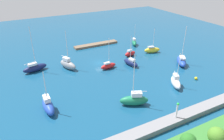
{
  "coord_description": "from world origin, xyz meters",
  "views": [
    {
      "loc": [
        27.16,
        61.1,
        30.92
      ],
      "look_at": [
        0.0,
        9.46,
        1.5
      ],
      "focal_mm": 34.11,
      "sensor_mm": 36.0,
      "label": 1
    }
  ],
  "objects_px": {
    "sailboat_red_center_basin": "(108,66)",
    "sailboat_red_mid_basin": "(130,53)",
    "sailboat_green_west_end": "(134,42)",
    "sailboat_white_near_pier": "(176,82)",
    "sailboat_blue_east_end": "(48,106)",
    "pier_dock": "(96,45)",
    "sailboat_navy_lone_south": "(131,63)",
    "sailboat_yellow_outer_mooring": "(152,50)",
    "sailboat_gray_off_beacon": "(68,64)",
    "sailboat_blue_lone_north": "(181,61)",
    "mooring_buoy_yellow": "(196,78)",
    "park_tree_mideast": "(217,136)",
    "sailboat_navy_along_channel": "(35,68)",
    "sailboat_green_far_north": "(134,100)",
    "harbor_beacon": "(177,109)"
  },
  "relations": [
    {
      "from": "sailboat_red_center_basin",
      "to": "sailboat_white_near_pier",
      "type": "relative_size",
      "value": 1.05
    },
    {
      "from": "sailboat_yellow_outer_mooring",
      "to": "sailboat_red_mid_basin",
      "type": "relative_size",
      "value": 1.2
    },
    {
      "from": "sailboat_yellow_outer_mooring",
      "to": "sailboat_white_near_pier",
      "type": "bearing_deg",
      "value": -96.93
    },
    {
      "from": "sailboat_blue_lone_north",
      "to": "sailboat_gray_off_beacon",
      "type": "bearing_deg",
      "value": 101.23
    },
    {
      "from": "park_tree_mideast",
      "to": "sailboat_navy_along_channel",
      "type": "bearing_deg",
      "value": -65.67
    },
    {
      "from": "sailboat_gray_off_beacon",
      "to": "sailboat_navy_lone_south",
      "type": "bearing_deg",
      "value": 46.1
    },
    {
      "from": "pier_dock",
      "to": "sailboat_navy_lone_south",
      "type": "distance_m",
      "value": 23.41
    },
    {
      "from": "sailboat_yellow_outer_mooring",
      "to": "sailboat_blue_east_end",
      "type": "relative_size",
      "value": 0.93
    },
    {
      "from": "park_tree_mideast",
      "to": "sailboat_red_center_basin",
      "type": "distance_m",
      "value": 40.0
    },
    {
      "from": "sailboat_green_west_end",
      "to": "sailboat_navy_lone_south",
      "type": "distance_m",
      "value": 20.11
    },
    {
      "from": "sailboat_green_far_north",
      "to": "sailboat_blue_east_end",
      "type": "relative_size",
      "value": 1.27
    },
    {
      "from": "sailboat_green_far_north",
      "to": "sailboat_navy_along_channel",
      "type": "relative_size",
      "value": 0.91
    },
    {
      "from": "sailboat_red_mid_basin",
      "to": "sailboat_gray_off_beacon",
      "type": "bearing_deg",
      "value": 170.55
    },
    {
      "from": "sailboat_blue_lone_north",
      "to": "sailboat_gray_off_beacon",
      "type": "height_order",
      "value": "sailboat_blue_lone_north"
    },
    {
      "from": "sailboat_green_west_end",
      "to": "sailboat_gray_off_beacon",
      "type": "bearing_deg",
      "value": -48.92
    },
    {
      "from": "sailboat_navy_lone_south",
      "to": "sailboat_red_mid_basin",
      "type": "height_order",
      "value": "sailboat_navy_lone_south"
    },
    {
      "from": "pier_dock",
      "to": "mooring_buoy_yellow",
      "type": "relative_size",
      "value": 20.99
    },
    {
      "from": "park_tree_mideast",
      "to": "sailboat_navy_along_channel",
      "type": "relative_size",
      "value": 0.32
    },
    {
      "from": "sailboat_navy_lone_south",
      "to": "sailboat_blue_lone_north",
      "type": "xyz_separation_m",
      "value": [
        -15.62,
        7.25,
        0.24
      ]
    },
    {
      "from": "sailboat_gray_off_beacon",
      "to": "mooring_buoy_yellow",
      "type": "relative_size",
      "value": 14.42
    },
    {
      "from": "sailboat_blue_lone_north",
      "to": "sailboat_navy_lone_south",
      "type": "bearing_deg",
      "value": 99.32
    },
    {
      "from": "sailboat_navy_lone_south",
      "to": "park_tree_mideast",
      "type": "bearing_deg",
      "value": 158.34
    },
    {
      "from": "sailboat_white_near_pier",
      "to": "sailboat_red_mid_basin",
      "type": "height_order",
      "value": "sailboat_white_near_pier"
    },
    {
      "from": "park_tree_mideast",
      "to": "sailboat_gray_off_beacon",
      "type": "xyz_separation_m",
      "value": [
        12.3,
        -46.0,
        -2.94
      ]
    },
    {
      "from": "sailboat_blue_east_end",
      "to": "mooring_buoy_yellow",
      "type": "distance_m",
      "value": 42.34
    },
    {
      "from": "sailboat_navy_lone_south",
      "to": "sailboat_white_near_pier",
      "type": "xyz_separation_m",
      "value": [
        -3.77,
        17.29,
        0.28
      ]
    },
    {
      "from": "sailboat_green_far_north",
      "to": "sailboat_red_mid_basin",
      "type": "bearing_deg",
      "value": -96.22
    },
    {
      "from": "park_tree_mideast",
      "to": "sailboat_red_mid_basin",
      "type": "relative_size",
      "value": 0.58
    },
    {
      "from": "sailboat_green_far_north",
      "to": "sailboat_white_near_pier",
      "type": "bearing_deg",
      "value": -148.58
    },
    {
      "from": "sailboat_navy_lone_south",
      "to": "sailboat_red_mid_basin",
      "type": "distance_m",
      "value": 8.15
    },
    {
      "from": "park_tree_mideast",
      "to": "mooring_buoy_yellow",
      "type": "bearing_deg",
      "value": -131.82
    },
    {
      "from": "sailboat_gray_off_beacon",
      "to": "sailboat_blue_east_end",
      "type": "relative_size",
      "value": 1.24
    },
    {
      "from": "sailboat_green_west_end",
      "to": "sailboat_blue_lone_north",
      "type": "distance_m",
      "value": 23.76
    },
    {
      "from": "sailboat_green_west_end",
      "to": "sailboat_navy_along_channel",
      "type": "distance_m",
      "value": 41.5
    },
    {
      "from": "harbor_beacon",
      "to": "sailboat_green_west_end",
      "type": "relative_size",
      "value": 0.42
    },
    {
      "from": "sailboat_white_near_pier",
      "to": "sailboat_green_far_north",
      "type": "height_order",
      "value": "sailboat_green_far_north"
    },
    {
      "from": "sailboat_white_near_pier",
      "to": "park_tree_mideast",
      "type": "bearing_deg",
      "value": -1.31
    },
    {
      "from": "pier_dock",
      "to": "mooring_buoy_yellow",
      "type": "bearing_deg",
      "value": 109.41
    },
    {
      "from": "sailboat_yellow_outer_mooring",
      "to": "sailboat_blue_east_end",
      "type": "distance_m",
      "value": 47.0
    },
    {
      "from": "sailboat_blue_lone_north",
      "to": "sailboat_white_near_pier",
      "type": "relative_size",
      "value": 1.3
    },
    {
      "from": "sailboat_green_west_end",
      "to": "sailboat_blue_lone_north",
      "type": "bearing_deg",
      "value": 34.66
    },
    {
      "from": "sailboat_white_near_pier",
      "to": "sailboat_red_mid_basin",
      "type": "bearing_deg",
      "value": -155.0
    },
    {
      "from": "sailboat_blue_east_end",
      "to": "pier_dock",
      "type": "bearing_deg",
      "value": 140.92
    },
    {
      "from": "pier_dock",
      "to": "sailboat_red_center_basin",
      "type": "distance_m",
      "value": 22.5
    },
    {
      "from": "sailboat_green_west_end",
      "to": "sailboat_white_near_pier",
      "type": "relative_size",
      "value": 0.89
    },
    {
      "from": "sailboat_red_center_basin",
      "to": "sailboat_red_mid_basin",
      "type": "height_order",
      "value": "sailboat_red_center_basin"
    },
    {
      "from": "sailboat_yellow_outer_mooring",
      "to": "pier_dock",
      "type": "bearing_deg",
      "value": 147.75
    },
    {
      "from": "sailboat_white_near_pier",
      "to": "sailboat_yellow_outer_mooring",
      "type": "xyz_separation_m",
      "value": [
        -9.57,
        -23.25,
        -0.23
      ]
    },
    {
      "from": "sailboat_red_center_basin",
      "to": "sailboat_gray_off_beacon",
      "type": "bearing_deg",
      "value": 147.13
    },
    {
      "from": "park_tree_mideast",
      "to": "sailboat_blue_lone_north",
      "type": "relative_size",
      "value": 0.35
    }
  ]
}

